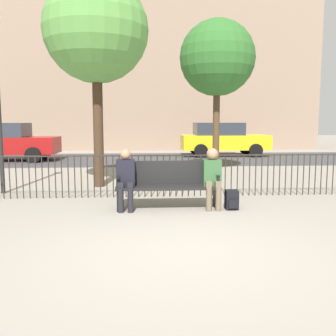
{
  "coord_description": "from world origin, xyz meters",
  "views": [
    {
      "loc": [
        -0.48,
        -4.8,
        1.69
      ],
      "look_at": [
        0.0,
        2.26,
        0.8
      ],
      "focal_mm": 40.0,
      "sensor_mm": 36.0,
      "label": 1
    }
  ],
  "objects_px": {
    "seated_person_0": "(126,176)",
    "tree_0": "(96,31)",
    "seated_person_1": "(212,175)",
    "parked_car_1": "(223,139)",
    "park_bench": "(168,183)",
    "tree_1": "(217,59)",
    "parked_car_0": "(5,141)",
    "backpack": "(232,200)"
  },
  "relations": [
    {
      "from": "tree_1",
      "to": "backpack",
      "type": "bearing_deg",
      "value": -97.56
    },
    {
      "from": "seated_person_0",
      "to": "parked_car_1",
      "type": "height_order",
      "value": "parked_car_1"
    },
    {
      "from": "park_bench",
      "to": "seated_person_0",
      "type": "height_order",
      "value": "seated_person_0"
    },
    {
      "from": "seated_person_1",
      "to": "backpack",
      "type": "xyz_separation_m",
      "value": [
        0.37,
        -0.06,
        -0.48
      ]
    },
    {
      "from": "parked_car_0",
      "to": "backpack",
      "type": "bearing_deg",
      "value": -51.28
    },
    {
      "from": "seated_person_0",
      "to": "parked_car_0",
      "type": "bearing_deg",
      "value": 120.58
    },
    {
      "from": "backpack",
      "to": "parked_car_0",
      "type": "height_order",
      "value": "parked_car_0"
    },
    {
      "from": "tree_0",
      "to": "seated_person_0",
      "type": "bearing_deg",
      "value": -73.37
    },
    {
      "from": "tree_1",
      "to": "seated_person_1",
      "type": "bearing_deg",
      "value": -101.81
    },
    {
      "from": "seated_person_1",
      "to": "parked_car_0",
      "type": "height_order",
      "value": "parked_car_0"
    },
    {
      "from": "seated_person_0",
      "to": "parked_car_1",
      "type": "relative_size",
      "value": 0.28
    },
    {
      "from": "seated_person_0",
      "to": "parked_car_0",
      "type": "xyz_separation_m",
      "value": [
        -5.54,
        9.38,
        0.19
      ]
    },
    {
      "from": "tree_0",
      "to": "tree_1",
      "type": "xyz_separation_m",
      "value": [
        3.5,
        2.27,
        -0.26
      ]
    },
    {
      "from": "seated_person_1",
      "to": "backpack",
      "type": "height_order",
      "value": "seated_person_1"
    },
    {
      "from": "tree_1",
      "to": "parked_car_1",
      "type": "distance_m",
      "value": 6.89
    },
    {
      "from": "park_bench",
      "to": "parked_car_1",
      "type": "bearing_deg",
      "value": 72.59
    },
    {
      "from": "tree_1",
      "to": "parked_car_0",
      "type": "xyz_separation_m",
      "value": [
        -8.23,
        4.41,
        -2.81
      ]
    },
    {
      "from": "seated_person_0",
      "to": "backpack",
      "type": "distance_m",
      "value": 2.08
    },
    {
      "from": "tree_1",
      "to": "parked_car_0",
      "type": "height_order",
      "value": "tree_1"
    },
    {
      "from": "seated_person_1",
      "to": "parked_car_0",
      "type": "distance_m",
      "value": 11.82
    },
    {
      "from": "seated_person_1",
      "to": "tree_1",
      "type": "height_order",
      "value": "tree_1"
    },
    {
      "from": "tree_0",
      "to": "parked_car_1",
      "type": "bearing_deg",
      "value": 58.94
    },
    {
      "from": "backpack",
      "to": "parked_car_1",
      "type": "bearing_deg",
      "value": 78.77
    },
    {
      "from": "park_bench",
      "to": "parked_car_0",
      "type": "xyz_separation_m",
      "value": [
        -6.35,
        9.25,
        0.34
      ]
    },
    {
      "from": "seated_person_1",
      "to": "parked_car_1",
      "type": "relative_size",
      "value": 0.28
    },
    {
      "from": "seated_person_1",
      "to": "parked_car_0",
      "type": "xyz_separation_m",
      "value": [
        -7.2,
        9.38,
        0.17
      ]
    },
    {
      "from": "parked_car_0",
      "to": "parked_car_1",
      "type": "xyz_separation_m",
      "value": [
        9.78,
        1.69,
        0.0
      ]
    },
    {
      "from": "park_bench",
      "to": "seated_person_0",
      "type": "bearing_deg",
      "value": -170.62
    },
    {
      "from": "tree_0",
      "to": "parked_car_0",
      "type": "distance_m",
      "value": 8.74
    },
    {
      "from": "seated_person_1",
      "to": "parked_car_1",
      "type": "distance_m",
      "value": 11.37
    },
    {
      "from": "backpack",
      "to": "tree_0",
      "type": "distance_m",
      "value": 5.44
    },
    {
      "from": "park_bench",
      "to": "backpack",
      "type": "bearing_deg",
      "value": -8.89
    },
    {
      "from": "park_bench",
      "to": "parked_car_1",
      "type": "distance_m",
      "value": 11.47
    },
    {
      "from": "park_bench",
      "to": "seated_person_0",
      "type": "relative_size",
      "value": 1.71
    },
    {
      "from": "parked_car_1",
      "to": "tree_0",
      "type": "bearing_deg",
      "value": -121.06
    },
    {
      "from": "park_bench",
      "to": "tree_1",
      "type": "relative_size",
      "value": 0.41
    },
    {
      "from": "park_bench",
      "to": "tree_0",
      "type": "relative_size",
      "value": 0.38
    },
    {
      "from": "backpack",
      "to": "parked_car_0",
      "type": "xyz_separation_m",
      "value": [
        -7.57,
        9.44,
        0.66
      ]
    },
    {
      "from": "seated_person_0",
      "to": "tree_0",
      "type": "relative_size",
      "value": 0.22
    },
    {
      "from": "seated_person_1",
      "to": "parked_car_0",
      "type": "relative_size",
      "value": 0.28
    },
    {
      "from": "backpack",
      "to": "tree_0",
      "type": "xyz_separation_m",
      "value": [
        -2.83,
        2.76,
        3.73
      ]
    },
    {
      "from": "seated_person_0",
      "to": "seated_person_1",
      "type": "xyz_separation_m",
      "value": [
        1.65,
        0.0,
        0.01
      ]
    }
  ]
}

